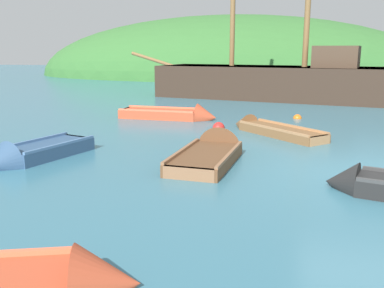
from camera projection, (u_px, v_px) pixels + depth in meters
The scene contains 9 objects.
ground_plane at pixel (364, 175), 9.38m from camera, with size 120.00×120.00×0.00m, color teal.
shore_hill at pixel (231, 76), 44.91m from camera, with size 41.40×21.28×12.31m, color #387033.
sailing_ship at pixel (272, 86), 23.93m from camera, with size 15.26×6.39×11.14m.
rowboat_far at pixel (212, 155), 10.84m from camera, with size 1.54×3.48×1.20m.
rowboat_outer_left at pixel (175, 116), 16.99m from camera, with size 3.94×1.30×1.06m.
rowboat_portside at pixel (268, 131), 14.11m from camera, with size 3.37×3.42×0.87m.
rowboat_outer_right at pixel (33, 156), 10.66m from camera, with size 1.88×3.12×1.01m.
buoy_orange at pixel (297, 119), 17.08m from camera, with size 0.34×0.34×0.34m, color orange.
buoy_red at pixel (219, 128), 15.01m from camera, with size 0.43×0.43×0.43m, color red.
Camera 1 is at (-1.84, -9.59, 2.70)m, focal length 40.01 mm.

